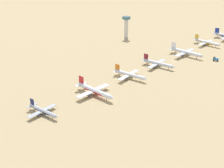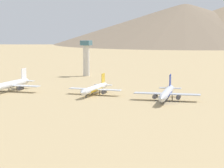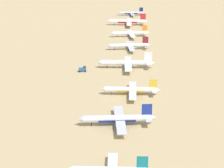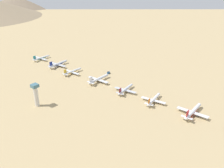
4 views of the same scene
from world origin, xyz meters
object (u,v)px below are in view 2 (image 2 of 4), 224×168
(parked_jet_5, at_px, (95,89))
(parked_jet_6, at_px, (167,93))
(parked_jet_4, at_px, (11,85))
(control_tower, at_px, (86,56))

(parked_jet_5, xyz_separation_m, parked_jet_6, (6.38, 41.18, 0.43))
(parked_jet_4, height_order, parked_jet_5, parked_jet_4)
(parked_jet_4, height_order, parked_jet_6, parked_jet_4)
(parked_jet_4, relative_size, control_tower, 1.58)
(parked_jet_4, bearing_deg, parked_jet_5, 94.33)
(parked_jet_5, distance_m, parked_jet_6, 41.67)
(parked_jet_4, distance_m, parked_jet_5, 49.99)
(parked_jet_5, height_order, parked_jet_6, parked_jet_6)
(parked_jet_5, xyz_separation_m, control_tower, (-89.63, -42.81, 11.54))
(parked_jet_5, relative_size, control_tower, 1.37)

